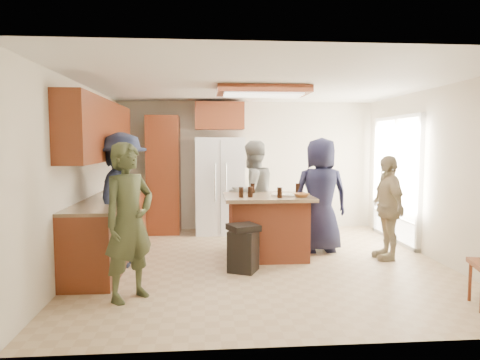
{
  "coord_description": "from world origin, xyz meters",
  "views": [
    {
      "loc": [
        -0.82,
        -5.9,
        1.7
      ],
      "look_at": [
        -0.3,
        0.42,
        1.15
      ],
      "focal_mm": 32.0,
      "sensor_mm": 36.0,
      "label": 1
    }
  ],
  "objects": [
    {
      "name": "person_front_left",
      "position": [
        -1.64,
        -1.27,
        0.85
      ],
      "size": [
        0.76,
        0.77,
        1.71
      ],
      "primitive_type": "imported",
      "rotation": [
        0.0,
        0.0,
        0.82
      ],
      "color": "#383F24",
      "rests_on": "ground"
    },
    {
      "name": "person_behind_left",
      "position": [
        -0.06,
        0.99,
        0.87
      ],
      "size": [
        0.99,
        0.88,
        1.74
      ],
      "primitive_type": "imported",
      "rotation": [
        0.0,
        0.0,
        3.69
      ],
      "color": "gray",
      "rests_on": "ground"
    },
    {
      "name": "person_behind_right",
      "position": [
        0.96,
        0.56,
        0.89
      ],
      "size": [
        0.89,
        0.6,
        1.78
      ],
      "primitive_type": "imported",
      "rotation": [
        0.0,
        0.0,
        3.18
      ],
      "color": "black",
      "rests_on": "ground"
    },
    {
      "name": "person_side_right",
      "position": [
        1.83,
        0.09,
        0.76
      ],
      "size": [
        0.46,
        0.89,
        1.52
      ],
      "primitive_type": "imported",
      "rotation": [
        0.0,
        0.0,
        -1.57
      ],
      "color": "tan",
      "rests_on": "ground"
    },
    {
      "name": "person_counter",
      "position": [
        -1.96,
        0.06,
        0.92
      ],
      "size": [
        0.64,
        1.23,
        1.85
      ],
      "primitive_type": "imported",
      "rotation": [
        0.0,
        0.0,
        1.49
      ],
      "color": "#1B2136",
      "rests_on": "ground"
    },
    {
      "name": "left_cabinetry",
      "position": [
        -2.24,
        0.4,
        0.96
      ],
      "size": [
        0.64,
        3.0,
        2.3
      ],
      "color": "maroon",
      "rests_on": "ground"
    },
    {
      "name": "back_wall_units",
      "position": [
        -1.33,
        2.2,
        1.38
      ],
      "size": [
        1.8,
        0.6,
        2.45
      ],
      "color": "maroon",
      "rests_on": "ground"
    },
    {
      "name": "refrigerator",
      "position": [
        -0.55,
        2.12,
        0.9
      ],
      "size": [
        0.9,
        0.76,
        1.8
      ],
      "color": "white",
      "rests_on": "ground"
    },
    {
      "name": "kitchen_island",
      "position": [
        0.1,
        0.32,
        0.47
      ],
      "size": [
        1.28,
        1.03,
        0.93
      ],
      "color": "#AC4C2C",
      "rests_on": "ground"
    },
    {
      "name": "island_items",
      "position": [
        0.27,
        0.21,
        0.97
      ],
      "size": [
        1.03,
        0.7,
        0.15
      ],
      "color": "silver",
      "rests_on": "kitchen_island"
    },
    {
      "name": "trash_bin",
      "position": [
        -0.32,
        -0.37,
        0.32
      ],
      "size": [
        0.47,
        0.47,
        0.63
      ],
      "color": "black",
      "rests_on": "ground"
    }
  ]
}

